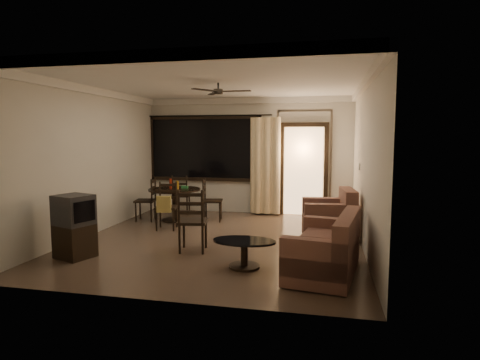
% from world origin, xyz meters
% --- Properties ---
extents(ground, '(5.50, 5.50, 0.00)m').
position_xyz_m(ground, '(0.00, 0.00, 0.00)').
color(ground, '#7F6651').
rests_on(ground, ground).
extents(room_shell, '(5.50, 6.70, 5.50)m').
position_xyz_m(room_shell, '(0.59, 1.77, 1.83)').
color(room_shell, beige).
rests_on(room_shell, ground).
extents(dining_table, '(1.15, 1.15, 0.94)m').
position_xyz_m(dining_table, '(-1.41, 1.47, 0.57)').
color(dining_table, black).
rests_on(dining_table, ground).
extents(dining_chair_west, '(0.49, 0.49, 0.95)m').
position_xyz_m(dining_chair_west, '(-2.04, 1.32, 0.28)').
color(dining_chair_west, black).
rests_on(dining_chair_west, ground).
extents(dining_chair_east, '(0.49, 0.49, 0.95)m').
position_xyz_m(dining_chair_east, '(-0.59, 1.61, 0.28)').
color(dining_chair_east, black).
rests_on(dining_chair_east, ground).
extents(dining_chair_south, '(0.49, 0.53, 0.95)m').
position_xyz_m(dining_chair_south, '(-1.26, 0.62, 0.31)').
color(dining_chair_south, black).
rests_on(dining_chair_south, ground).
extents(dining_chair_north, '(0.49, 0.49, 0.95)m').
position_xyz_m(dining_chair_north, '(-1.55, 2.24, 0.28)').
color(dining_chair_north, black).
rests_on(dining_chair_north, ground).
extents(tv_cabinet, '(0.63, 0.60, 0.98)m').
position_xyz_m(tv_cabinet, '(-1.92, -1.46, 0.49)').
color(tv_cabinet, black).
rests_on(tv_cabinet, ground).
extents(sofa, '(1.06, 1.65, 0.82)m').
position_xyz_m(sofa, '(1.91, -1.42, 0.33)').
color(sofa, '#42201E').
rests_on(sofa, ground).
extents(armchair, '(0.99, 0.99, 0.91)m').
position_xyz_m(armchair, '(1.98, 0.50, 0.38)').
color(armchair, '#42201E').
rests_on(armchair, ground).
extents(coffee_table, '(0.91, 0.55, 0.40)m').
position_xyz_m(coffee_table, '(0.75, -1.38, 0.27)').
color(coffee_table, black).
rests_on(coffee_table, ground).
extents(side_chair, '(0.53, 0.53, 1.04)m').
position_xyz_m(side_chair, '(-0.24, -0.76, 0.31)').
color(side_chair, black).
rests_on(side_chair, ground).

